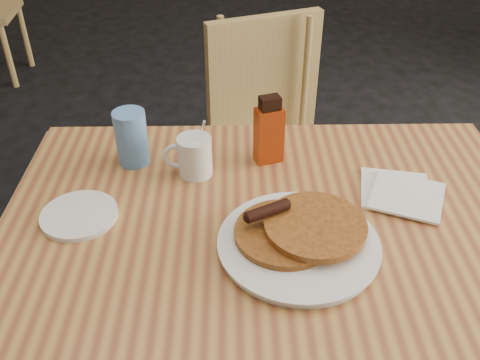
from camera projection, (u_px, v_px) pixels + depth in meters
name	position (u px, v px, depth m)	size (l,w,h in m)	color
main_table	(271.00, 231.00, 1.16)	(1.20, 0.82, 0.75)	#B07F3E
chair_main_far	(264.00, 129.00, 1.85)	(0.52, 0.54, 0.90)	tan
pancake_plate	(299.00, 239.00, 1.05)	(0.32, 0.32, 0.07)	silver
coffee_mug	(194.00, 155.00, 1.23)	(0.11, 0.08, 0.15)	silver
syrup_bottle	(269.00, 132.00, 1.26)	(0.07, 0.06, 0.17)	maroon
napkin_stack	(401.00, 193.00, 1.19)	(0.20, 0.21, 0.01)	white
blue_tumbler	(132.00, 138.00, 1.26)	(0.08, 0.08, 0.13)	#5485C5
side_saucer	(79.00, 215.00, 1.13)	(0.16, 0.16, 0.01)	silver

